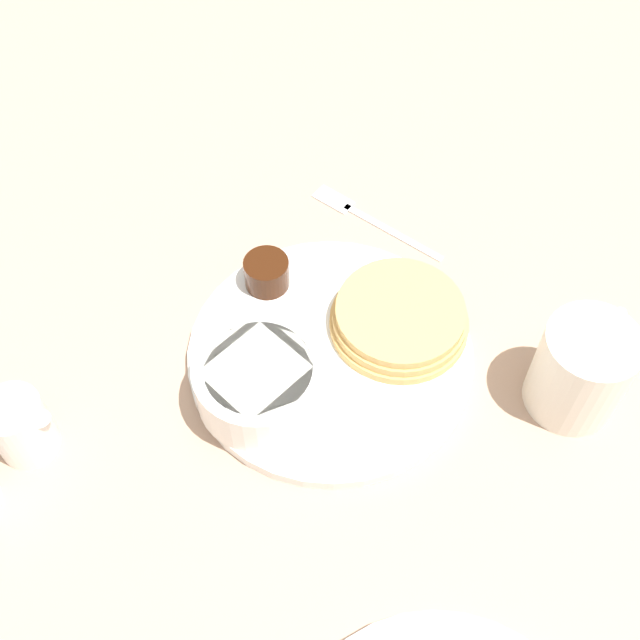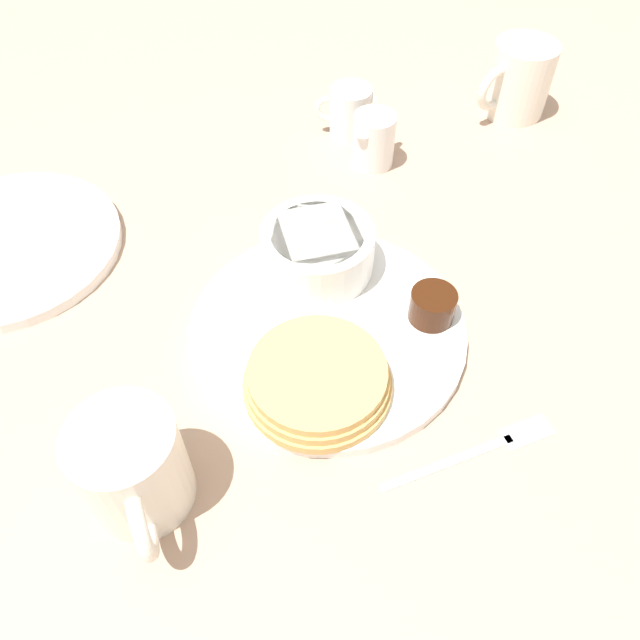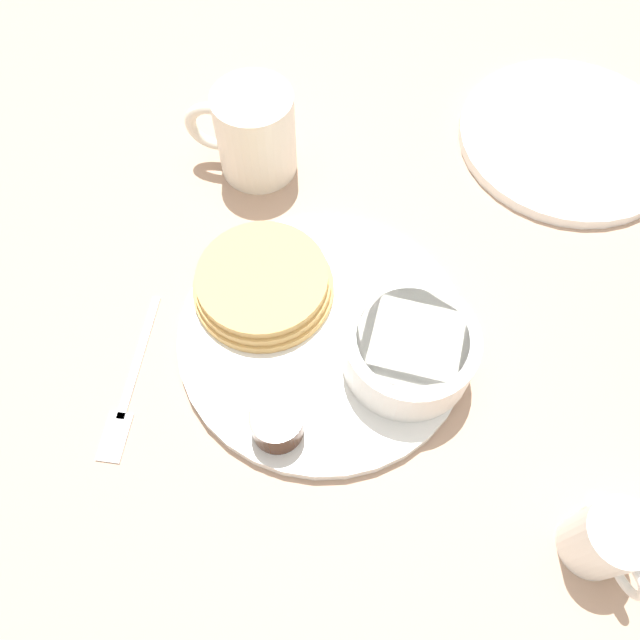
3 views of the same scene
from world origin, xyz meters
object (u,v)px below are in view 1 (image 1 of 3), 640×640
fork (362,215)px  plate (330,354)px  creamer_pitcher_near (19,426)px  bowl (260,380)px  coffee_mug (582,368)px

fork → plate: bearing=145.7°
creamer_pitcher_near → fork: 0.39m
plate → bowl: bowl is taller
plate → fork: (0.14, -0.10, -0.00)m
plate → bowl: bearing=104.7°
coffee_mug → creamer_pitcher_near: 0.46m
coffee_mug → creamer_pitcher_near: coffee_mug is taller
creamer_pitcher_near → bowl: bearing=-101.5°
bowl → plate: bearing=-75.3°
bowl → fork: bowl is taller
plate → coffee_mug: coffee_mug is taller
coffee_mug → creamer_pitcher_near: (0.14, 0.44, -0.01)m
plate → creamer_pitcher_near: bearing=85.7°
plate → bowl: size_ratio=2.33×
plate → creamer_pitcher_near: 0.27m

